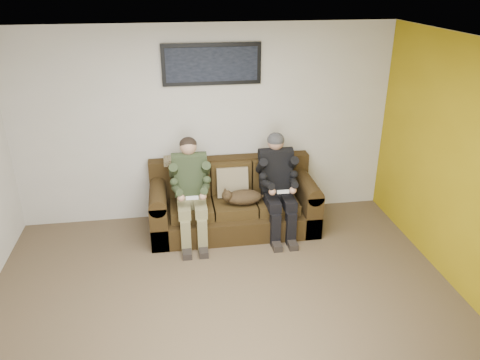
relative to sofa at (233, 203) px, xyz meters
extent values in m
plane|color=brown|center=(-0.30, -1.83, -0.33)|extent=(5.00, 5.00, 0.00)
plane|color=silver|center=(-0.30, -1.83, 2.27)|extent=(5.00, 5.00, 0.00)
plane|color=beige|center=(-0.30, 0.42, 0.97)|extent=(5.00, 0.00, 5.00)
cube|color=#31210E|center=(0.00, -0.08, -0.19)|extent=(2.16, 0.93, 0.29)
cube|color=#31210E|center=(0.00, 0.29, 0.26)|extent=(2.16, 0.20, 0.59)
cube|color=#31210E|center=(-0.97, -0.08, -0.04)|extent=(0.22, 0.93, 0.59)
cube|color=#31210E|center=(0.97, -0.08, -0.04)|extent=(0.22, 0.93, 0.59)
cylinder|color=#31210E|center=(-0.97, -0.08, 0.26)|extent=(0.22, 0.93, 0.22)
cylinder|color=#31210E|center=(0.97, -0.08, 0.26)|extent=(0.22, 0.93, 0.22)
cube|color=#3C2B12|center=(-0.56, -0.13, 0.03)|extent=(0.54, 0.59, 0.14)
cube|color=#3C2B12|center=(-0.56, 0.15, 0.31)|extent=(0.54, 0.14, 0.43)
cube|color=#3C2B12|center=(0.00, -0.13, 0.03)|extent=(0.54, 0.59, 0.14)
cube|color=#3C2B12|center=(0.00, 0.15, 0.31)|extent=(0.54, 0.14, 0.43)
cube|color=#3C2B12|center=(0.56, -0.13, 0.03)|extent=(0.54, 0.59, 0.14)
cube|color=#3C2B12|center=(0.56, 0.15, 0.31)|extent=(0.54, 0.14, 0.43)
cube|color=#89795A|center=(0.00, 0.04, 0.29)|extent=(0.41, 0.20, 0.41)
cube|color=gray|center=(-0.65, 0.27, 0.55)|extent=(0.44, 0.22, 0.08)
cube|color=olive|center=(-0.56, -0.16, 0.17)|extent=(0.36, 0.30, 0.14)
cube|color=#2F3A22|center=(-0.56, -0.06, 0.47)|extent=(0.40, 0.30, 0.53)
cylinder|color=#2F3A22|center=(-0.56, -0.04, 0.68)|extent=(0.44, 0.18, 0.18)
sphere|color=tan|center=(-0.56, -0.02, 0.84)|extent=(0.21, 0.21, 0.21)
cube|color=olive|center=(-0.66, -0.36, 0.16)|extent=(0.15, 0.42, 0.13)
cube|color=olive|center=(-0.46, -0.36, 0.16)|extent=(0.15, 0.42, 0.13)
cube|color=olive|center=(-0.66, -0.56, -0.12)|extent=(0.12, 0.13, 0.43)
cube|color=olive|center=(-0.46, -0.56, -0.12)|extent=(0.12, 0.13, 0.43)
cube|color=black|center=(-0.66, -0.64, -0.29)|extent=(0.11, 0.26, 0.08)
cube|color=black|center=(-0.46, -0.64, -0.29)|extent=(0.11, 0.26, 0.08)
cylinder|color=#2F3A22|center=(-0.76, -0.13, 0.57)|extent=(0.11, 0.30, 0.28)
cylinder|color=#2F3A22|center=(-0.36, -0.13, 0.57)|extent=(0.11, 0.30, 0.28)
cylinder|color=#2F3A22|center=(-0.73, -0.35, 0.41)|extent=(0.14, 0.32, 0.15)
cylinder|color=#2F3A22|center=(-0.39, -0.35, 0.41)|extent=(0.14, 0.32, 0.15)
sphere|color=tan|center=(-0.69, -0.47, 0.36)|extent=(0.09, 0.09, 0.09)
sphere|color=tan|center=(-0.43, -0.47, 0.36)|extent=(0.09, 0.09, 0.09)
cube|color=white|center=(-0.56, -0.49, 0.36)|extent=(0.15, 0.04, 0.03)
ellipsoid|color=black|center=(-0.56, 0.00, 0.87)|extent=(0.22, 0.22, 0.17)
cube|color=black|center=(0.56, -0.16, 0.17)|extent=(0.36, 0.30, 0.14)
cube|color=black|center=(0.56, -0.06, 0.47)|extent=(0.40, 0.30, 0.53)
cylinder|color=black|center=(0.56, -0.04, 0.68)|extent=(0.44, 0.18, 0.18)
sphere|color=#A8775E|center=(0.56, -0.02, 0.84)|extent=(0.21, 0.21, 0.21)
cube|color=black|center=(0.46, -0.36, 0.16)|extent=(0.15, 0.42, 0.13)
cube|color=black|center=(0.66, -0.36, 0.16)|extent=(0.15, 0.42, 0.13)
cube|color=black|center=(0.46, -0.56, -0.12)|extent=(0.12, 0.13, 0.43)
cube|color=black|center=(0.66, -0.56, -0.12)|extent=(0.12, 0.13, 0.43)
cube|color=black|center=(0.46, -0.64, -0.29)|extent=(0.11, 0.26, 0.08)
cube|color=black|center=(0.66, -0.64, -0.29)|extent=(0.11, 0.26, 0.08)
cylinder|color=black|center=(0.36, -0.13, 0.57)|extent=(0.11, 0.30, 0.28)
cylinder|color=black|center=(0.76, -0.13, 0.57)|extent=(0.11, 0.30, 0.28)
cylinder|color=black|center=(0.39, -0.35, 0.41)|extent=(0.14, 0.32, 0.15)
cylinder|color=black|center=(0.73, -0.35, 0.41)|extent=(0.14, 0.32, 0.15)
sphere|color=#A8775E|center=(0.43, -0.47, 0.36)|extent=(0.09, 0.09, 0.09)
sphere|color=#A8775E|center=(0.69, -0.47, 0.36)|extent=(0.09, 0.09, 0.09)
cube|color=white|center=(0.56, -0.49, 0.36)|extent=(0.15, 0.04, 0.03)
ellipsoid|color=black|center=(0.56, -0.02, 0.87)|extent=(0.22, 0.22, 0.19)
ellipsoid|color=#49341C|center=(0.11, -0.23, 0.19)|extent=(0.47, 0.26, 0.19)
sphere|color=#49341C|center=(-0.11, -0.26, 0.25)|extent=(0.14, 0.14, 0.14)
cone|color=#49341C|center=(-0.13, -0.30, 0.32)|extent=(0.04, 0.04, 0.04)
cone|color=#49341C|center=(-0.13, -0.23, 0.32)|extent=(0.04, 0.04, 0.04)
cylinder|color=#49341C|center=(0.35, -0.18, 0.16)|extent=(0.26, 0.13, 0.08)
cube|color=black|center=(-0.20, 0.39, 1.77)|extent=(1.25, 0.04, 0.52)
cube|color=black|center=(-0.20, 0.37, 1.77)|extent=(1.15, 0.01, 0.42)
camera|label=1|loc=(-0.76, -5.51, 2.82)|focal=35.00mm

